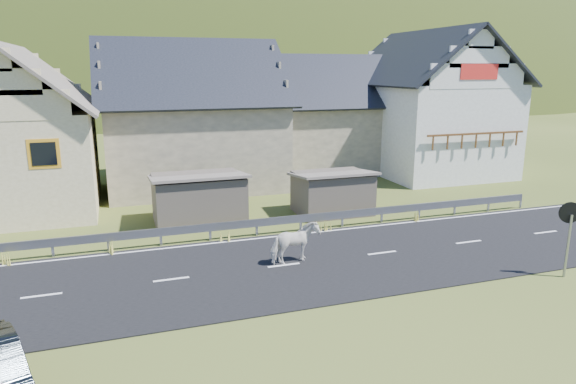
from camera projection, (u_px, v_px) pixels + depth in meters
name	position (u px, v px, depth m)	size (l,w,h in m)	color
ground	(284.00, 266.00, 18.56)	(160.00, 160.00, 0.00)	#3B4718
road	(284.00, 266.00, 18.56)	(60.00, 7.00, 0.04)	black
lane_markings	(284.00, 265.00, 18.55)	(60.00, 6.60, 0.01)	silver
guardrail	(257.00, 223.00, 21.82)	(28.10, 0.09, 0.75)	#93969B
shed_left	(199.00, 199.00, 23.67)	(4.30, 3.30, 2.40)	brown
shed_right	(332.00, 193.00, 25.26)	(3.80, 2.90, 2.20)	brown
house_cream	(17.00, 123.00, 25.48)	(7.80, 9.80, 8.30)	#F5E4B3
house_stone_a	(190.00, 108.00, 30.98)	(10.80, 9.80, 8.90)	tan
house_stone_b	(330.00, 109.00, 36.03)	(9.80, 8.80, 8.10)	tan
house_white	(428.00, 97.00, 34.94)	(8.80, 10.80, 9.70)	white
mountain	(145.00, 143.00, 190.58)	(440.00, 280.00, 260.00)	#293711
horse	(295.00, 243.00, 18.62)	(1.79, 0.82, 1.51)	silver
traffic_mirror	(569.00, 222.00, 17.24)	(0.70, 0.33, 2.64)	#93969B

